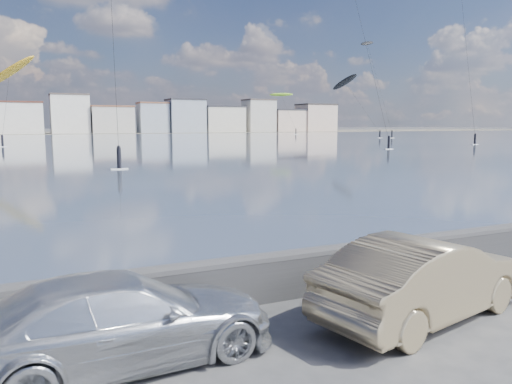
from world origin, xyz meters
The scene contains 11 objects.
ground centered at (0.00, 0.00, 0.00)m, with size 700.00×700.00×0.00m, color #333335.
bay_water centered at (0.00, 91.50, 0.01)m, with size 500.00×177.00×0.00m, color #38465E.
far_shore_strip centered at (0.00, 200.00, 0.01)m, with size 500.00×60.00×0.00m, color #4C473D.
seawall centered at (0.00, 2.70, 0.58)m, with size 400.00×0.36×1.08m.
far_buildings centered at (1.31, 186.00, 6.03)m, with size 240.79×13.26×14.60m.
car_silver centered at (-2.67, 1.13, 0.73)m, with size 2.04×5.01×1.45m, color silver.
car_champagne centered at (3.07, 0.57, 0.82)m, with size 1.73×4.95×1.63m, color tan.
kitesurfer_2 centered at (76.77, 109.95, 14.67)m, with size 5.56×17.94×17.62m.
kitesurfer_4 centered at (83.08, 109.02, 25.13)m, with size 8.22×18.51×27.05m.
kitesurfer_7 centered at (76.70, 148.06, 13.32)m, with size 6.79×14.95×14.39m.
kitesurfer_8 centered at (-5.80, 90.90, 12.44)m, with size 9.63×11.56×15.82m.
Camera 1 is at (-3.89, -6.63, 3.83)m, focal length 35.00 mm.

